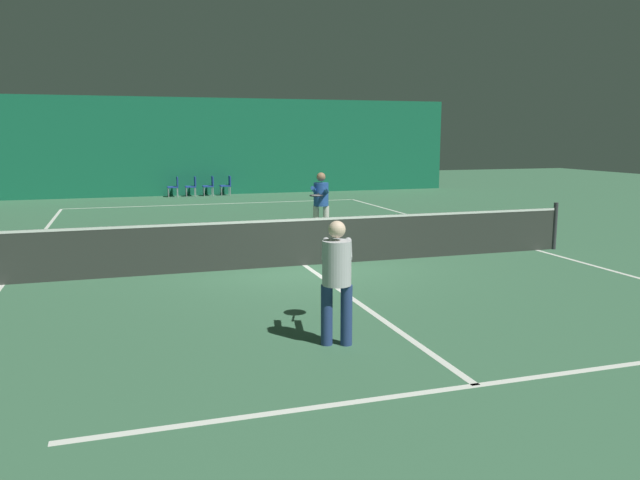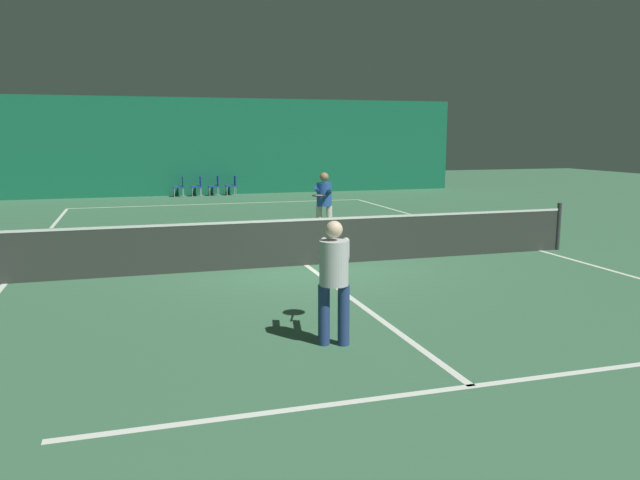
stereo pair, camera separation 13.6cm
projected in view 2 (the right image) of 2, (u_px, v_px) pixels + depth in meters
ground_plane at (306, 265)px, 12.51m from camera, size 60.00×60.00×0.00m
backdrop_curtain at (208, 147)px, 27.07m from camera, size 23.00×0.12×4.18m
court_line_baseline_far at (222, 204)px, 23.74m from camera, size 11.00×0.10×0.00m
court_line_service_far at (248, 223)px, 18.55m from camera, size 8.25×0.10×0.00m
court_line_service_near at (472, 386)px, 6.48m from camera, size 8.25×0.10×0.00m
court_line_sideline_left at (5, 284)px, 10.94m from camera, size 0.10×23.80×0.00m
court_line_sideline_right at (540, 251)px, 14.09m from camera, size 0.10×23.80×0.00m
court_line_centre at (306, 265)px, 12.51m from camera, size 0.10×12.80×0.00m
tennis_net at (306, 240)px, 12.43m from camera, size 12.00×0.10×1.07m
player_near at (334, 273)px, 7.66m from camera, size 0.76×1.34×1.56m
player_far at (324, 200)px, 15.76m from camera, size 0.87×1.37×1.65m
courtside_chair_0 at (180, 185)px, 26.45m from camera, size 0.44×0.44×0.84m
courtside_chair_1 at (198, 185)px, 26.66m from camera, size 0.44×0.44×0.84m
courtside_chair_2 at (215, 184)px, 26.87m from camera, size 0.44×0.44×0.84m
courtside_chair_3 at (232, 184)px, 27.09m from camera, size 0.44×0.44×0.84m
tennis_ball at (331, 282)px, 10.90m from camera, size 0.07×0.07×0.07m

